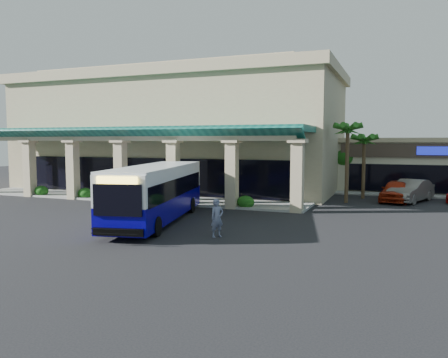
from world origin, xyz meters
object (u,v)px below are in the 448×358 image
at_px(car_silver, 397,191).
at_px(car_white, 410,191).
at_px(transit_bus, 157,194).
at_px(pedestrian, 217,218).

height_order(car_silver, car_white, car_white).
bearing_deg(transit_bus, car_silver, 35.31).
xyz_separation_m(transit_bus, car_white, (13.76, 14.17, -0.76)).
bearing_deg(pedestrian, transit_bus, 99.42).
height_order(transit_bus, pedestrian, transit_bus).
height_order(transit_bus, car_white, transit_bus).
distance_m(car_silver, car_white, 0.99).
xyz_separation_m(car_silver, car_white, (0.96, 0.23, 0.01)).
distance_m(transit_bus, pedestrian, 5.35).
xyz_separation_m(transit_bus, car_silver, (12.80, 13.94, -0.77)).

